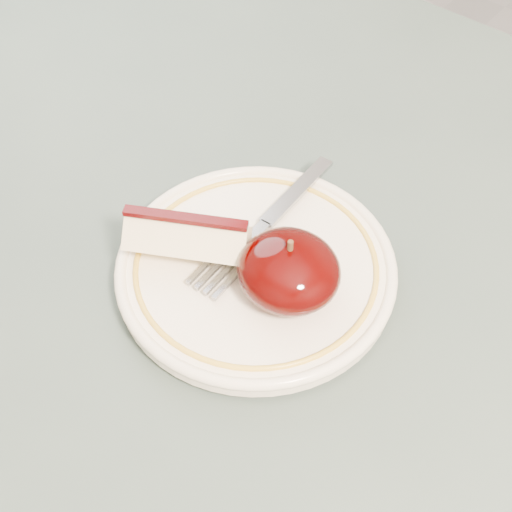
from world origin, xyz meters
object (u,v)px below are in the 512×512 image
Objects in this scene: plate at (256,268)px; apple_half at (289,271)px; fork at (265,225)px; table at (210,348)px.

plate is 0.04m from apple_half.
plate is 1.25× the size of fork.
table is 0.13m from fork.
fork is at bearing 81.74° from table.
apple_half is 0.44× the size of fork.
plate is (0.03, 0.03, 0.10)m from table.
plate is at bearing 48.71° from table.
apple_half is (0.06, 0.03, 0.13)m from table.
apple_half reaches higher than fork.
plate is at bearing 173.21° from apple_half.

